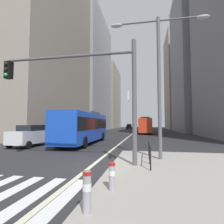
{
  "coord_description": "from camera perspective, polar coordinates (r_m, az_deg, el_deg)",
  "views": [
    {
      "loc": [
        2.6,
        -8.8,
        2.08
      ],
      "look_at": [
        -5.21,
        33.12,
        4.85
      ],
      "focal_mm": 28.58,
      "sensor_mm": 36.0,
      "label": 1
    }
  ],
  "objects": [
    {
      "name": "ground_plane",
      "position": [
        28.99,
        5.43,
        -7.81
      ],
      "size": [
        160.0,
        160.0,
        0.0
      ],
      "primitive_type": "plane",
      "color": "#28282B"
    },
    {
      "name": "median_island",
      "position": [
        8.56,
        31.45,
        -16.71
      ],
      "size": [
        9.0,
        10.0,
        0.15
      ],
      "primitive_type": "cube",
      "color": "gray",
      "rests_on": "ground"
    },
    {
      "name": "crosswalk_stripes",
      "position": [
        6.35,
        -26.95,
        -22.38
      ],
      "size": [
        8.55,
        3.2,
        0.01
      ],
      "color": "silver",
      "rests_on": "ground"
    },
    {
      "name": "lane_centre_line",
      "position": [
        38.94,
        6.75,
        -6.75
      ],
      "size": [
        0.2,
        80.0,
        0.01
      ],
      "primitive_type": "cube",
      "color": "beige",
      "rests_on": "ground"
    },
    {
      "name": "office_tower_left_mid",
      "position": [
        60.31,
        -8.01,
        12.11
      ],
      "size": [
        11.35,
        24.53,
        36.99
      ],
      "primitive_type": "cube",
      "color": "#9E9EA3",
      "rests_on": "ground"
    },
    {
      "name": "office_tower_left_far",
      "position": [
        87.07,
        -1.9,
        4.4
      ],
      "size": [
        11.26,
        22.85,
        28.75
      ],
      "primitive_type": "cube",
      "color": "gray",
      "rests_on": "ground"
    },
    {
      "name": "office_tower_right_mid",
      "position": [
        53.0,
        26.65,
        14.64
      ],
      "size": [
        12.67,
        18.55,
        36.84
      ],
      "primitive_type": "cube",
      "color": "gray",
      "rests_on": "ground"
    },
    {
      "name": "office_tower_right_far",
      "position": [
        74.81,
        21.66,
        8.97
      ],
      "size": [
        12.13,
        17.11,
        36.34
      ],
      "primitive_type": "cube",
      "color": "gray",
      "rests_on": "ground"
    },
    {
      "name": "city_bus_blue_oncoming",
      "position": [
        18.88,
        -8.91,
        -4.41
      ],
      "size": [
        2.84,
        10.85,
        3.4
      ],
      "color": "blue",
      "rests_on": "ground"
    },
    {
      "name": "sedan_white_oncoming",
      "position": [
        18.06,
        -24.52,
        -6.84
      ],
      "size": [
        2.16,
        4.36,
        1.94
      ],
      "color": "silver",
      "rests_on": "ground"
    },
    {
      "name": "city_bus_red_receding",
      "position": [
        38.66,
        10.45,
        -4.02
      ],
      "size": [
        2.83,
        11.42,
        3.4
      ],
      "color": "red",
      "rests_on": "ground"
    },
    {
      "name": "car_oncoming_mid",
      "position": [
        67.42,
        5.57,
        -4.63
      ],
      "size": [
        2.15,
        4.65,
        1.94
      ],
      "color": "black",
      "rests_on": "ground"
    },
    {
      "name": "car_receding_near",
      "position": [
        58.56,
        10.54,
        -4.72
      ],
      "size": [
        2.06,
        4.42,
        1.94
      ],
      "color": "silver",
      "rests_on": "ground"
    },
    {
      "name": "car_receding_far",
      "position": [
        56.03,
        11.52,
        -4.76
      ],
      "size": [
        2.16,
        4.46,
        1.94
      ],
      "color": "maroon",
      "rests_on": "ground"
    },
    {
      "name": "traffic_signal_gantry",
      "position": [
        9.19,
        -8.5,
        9.43
      ],
      "size": [
        7.18,
        0.65,
        6.0
      ],
      "color": "#515156",
      "rests_on": "median_island"
    },
    {
      "name": "street_lamp_post",
      "position": [
        10.66,
        14.77,
        13.91
      ],
      "size": [
        5.5,
        0.32,
        8.0
      ],
      "color": "#56565B",
      "rests_on": "median_island"
    },
    {
      "name": "bollard_front",
      "position": [
        4.26,
        -8.02,
        -23.38
      ],
      "size": [
        0.2,
        0.2,
        0.89
      ],
      "color": "#99999E",
      "rests_on": "median_island"
    },
    {
      "name": "bollard_left",
      "position": [
        5.51,
        -0.01,
        -19.4
      ],
      "size": [
        0.2,
        0.2,
        0.78
      ],
      "color": "#99999E",
      "rests_on": "median_island"
    },
    {
      "name": "pedestrian_railing",
      "position": [
        9.48,
        11.89,
        -11.06
      ],
      "size": [
        0.06,
        3.6,
        0.98
      ],
      "color": "black",
      "rests_on": "median_island"
    }
  ]
}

